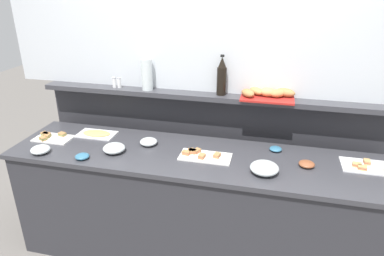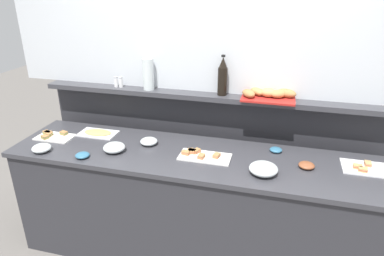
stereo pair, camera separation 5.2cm
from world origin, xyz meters
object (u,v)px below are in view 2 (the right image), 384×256
(bread_basket, at_px, (269,94))
(salt_shaker, at_px, (116,82))
(glass_bowl_medium, at_px, (114,148))
(condiment_bowl_dark, at_px, (82,155))
(sandwich_platter_rear, at_px, (202,155))
(sandwich_platter_front, at_px, (53,136))
(condiment_bowl_teal, at_px, (306,165))
(sandwich_platter_side, at_px, (370,169))
(pepper_shaker, at_px, (121,82))
(glass_bowl_extra, at_px, (149,142))
(glass_bowl_large, at_px, (42,148))
(wine_bottle_dark, at_px, (223,77))
(condiment_bowl_red, at_px, (276,150))
(glass_bowl_small, at_px, (263,169))
(water_carafe, at_px, (148,74))
(cold_cuts_platter, at_px, (98,133))

(bread_basket, bearing_deg, salt_shaker, -179.70)
(glass_bowl_medium, xyz_separation_m, condiment_bowl_dark, (-0.18, -0.15, -0.01))
(sandwich_platter_rear, xyz_separation_m, glass_bowl_medium, (-0.64, -0.08, 0.02))
(sandwich_platter_front, xyz_separation_m, condiment_bowl_teal, (1.95, 0.01, 0.01))
(sandwich_platter_front, distance_m, bread_basket, 1.73)
(sandwich_platter_side, height_order, pepper_shaker, pepper_shaker)
(sandwich_platter_rear, relative_size, salt_shaker, 4.21)
(sandwich_platter_side, height_order, glass_bowl_extra, glass_bowl_extra)
(sandwich_platter_side, xyz_separation_m, pepper_shaker, (-1.94, 0.34, 0.36))
(glass_bowl_large, xyz_separation_m, bread_basket, (1.57, 0.67, 0.33))
(glass_bowl_medium, height_order, wine_bottle_dark, wine_bottle_dark)
(salt_shaker, height_order, bread_basket, salt_shaker)
(condiment_bowl_teal, xyz_separation_m, condiment_bowl_red, (-0.21, 0.19, -0.00))
(sandwich_platter_side, xyz_separation_m, glass_bowl_small, (-0.69, -0.23, 0.02))
(sandwich_platter_rear, bearing_deg, sandwich_platter_front, 179.17)
(condiment_bowl_dark, bearing_deg, water_carafe, 69.12)
(bread_basket, bearing_deg, condiment_bowl_red, -68.17)
(glass_bowl_small, height_order, condiment_bowl_teal, glass_bowl_small)
(condiment_bowl_dark, distance_m, pepper_shaker, 0.76)
(sandwich_platter_front, bearing_deg, glass_bowl_large, -73.42)
(cold_cuts_platter, bearing_deg, glass_bowl_large, -122.11)
(condiment_bowl_teal, relative_size, wine_bottle_dark, 0.34)
(glass_bowl_large, height_order, water_carafe, water_carafe)
(condiment_bowl_dark, height_order, bread_basket, bread_basket)
(glass_bowl_large, relative_size, glass_bowl_small, 0.74)
(salt_shaker, bearing_deg, glass_bowl_extra, -40.31)
(glass_bowl_extra, distance_m, condiment_bowl_dark, 0.50)
(sandwich_platter_front, relative_size, cold_cuts_platter, 0.95)
(glass_bowl_extra, relative_size, condiment_bowl_teal, 1.24)
(condiment_bowl_teal, relative_size, condiment_bowl_red, 1.18)
(glass_bowl_small, bearing_deg, water_carafe, 150.24)
(sandwich_platter_rear, height_order, glass_bowl_small, glass_bowl_small)
(sandwich_platter_side, relative_size, condiment_bowl_dark, 3.67)
(sandwich_platter_front, relative_size, glass_bowl_small, 1.56)
(glass_bowl_small, bearing_deg, cold_cuts_platter, 167.86)
(sandwich_platter_side, bearing_deg, sandwich_platter_front, -177.78)
(glass_bowl_extra, bearing_deg, pepper_shaker, 136.53)
(pepper_shaker, distance_m, water_carafe, 0.27)
(cold_cuts_platter, relative_size, salt_shaker, 3.54)
(sandwich_platter_rear, distance_m, pepper_shaker, 1.00)
(glass_bowl_extra, relative_size, wine_bottle_dark, 0.42)
(glass_bowl_large, relative_size, wine_bottle_dark, 0.44)
(cold_cuts_platter, distance_m, condiment_bowl_dark, 0.41)
(sandwich_platter_side, relative_size, water_carafe, 1.43)
(pepper_shaker, xyz_separation_m, bread_basket, (1.23, 0.01, -0.01))
(wine_bottle_dark, height_order, pepper_shaker, wine_bottle_dark)
(condiment_bowl_dark, bearing_deg, glass_bowl_small, 4.61)
(condiment_bowl_teal, relative_size, water_carafe, 0.42)
(water_carafe, bearing_deg, cold_cuts_platter, -141.57)
(glass_bowl_large, bearing_deg, wine_bottle_dark, 29.34)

